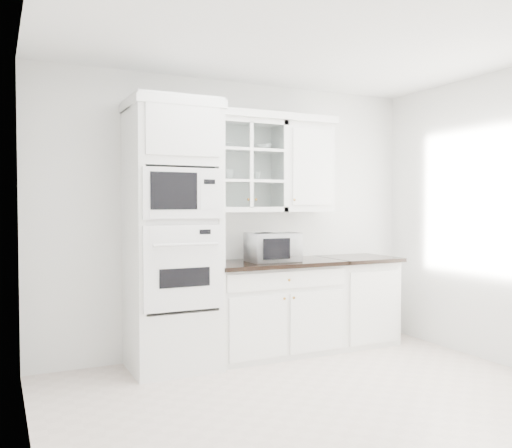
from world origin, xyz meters
TOP-DOWN VIEW (x-y plane):
  - ground at (0.00, 0.00)m, footprint 4.00×3.50m
  - room_shell at (0.00, 0.43)m, footprint 4.00×3.50m
  - oven_column at (-0.75, 1.42)m, footprint 0.76×0.68m
  - base_cabinet_run at (0.28, 1.45)m, footprint 1.32×0.67m
  - extra_base_cabinet at (1.28, 1.45)m, footprint 0.72×0.67m
  - upper_cabinet_glass at (0.03, 1.58)m, footprint 0.80×0.33m
  - upper_cabinet_solid at (0.71, 1.58)m, footprint 0.55×0.33m
  - crown_molding at (-0.07, 1.56)m, footprint 2.14×0.38m
  - countertop_microwave at (0.25, 1.40)m, footprint 0.50×0.42m
  - bowl_a at (-0.18, 1.60)m, footprint 0.24×0.24m
  - bowl_b at (0.23, 1.58)m, footprint 0.19×0.19m
  - cup_a at (-0.14, 1.60)m, footprint 0.16×0.16m
  - cup_b at (0.16, 1.59)m, footprint 0.11×0.11m

SIDE VIEW (x-z plane):
  - ground at x=0.00m, z-range 0.00..0.01m
  - base_cabinet_run at x=0.28m, z-range 0.00..0.92m
  - extra_base_cabinet at x=1.28m, z-range 0.00..0.92m
  - countertop_microwave at x=0.25m, z-range 0.92..1.20m
  - oven_column at x=-0.75m, z-range 0.00..2.40m
  - cup_b at x=0.16m, z-range 1.71..1.80m
  - cup_a at x=-0.14m, z-range 1.71..1.81m
  - room_shell at x=0.00m, z-range 0.43..3.13m
  - upper_cabinet_glass at x=0.03m, z-range 1.40..2.30m
  - upper_cabinet_solid at x=0.71m, z-range 1.40..2.30m
  - bowl_a at x=-0.18m, z-range 2.01..2.06m
  - bowl_b at x=0.23m, z-range 2.01..2.07m
  - crown_molding at x=-0.07m, z-range 2.30..2.37m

